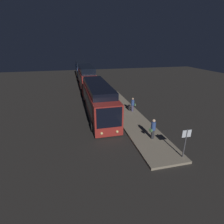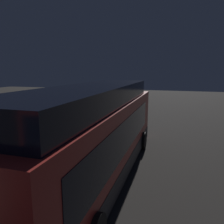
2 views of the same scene
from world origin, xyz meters
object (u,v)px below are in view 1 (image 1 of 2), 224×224
(bus_second, at_px, (87,79))
(passenger_boarding, at_px, (153,128))
(bus_lead, at_px, (98,101))
(suitcase, at_px, (129,108))
(sign_post, at_px, (186,140))
(bus_third, at_px, (81,70))
(passenger_waiting, at_px, (133,104))

(bus_second, relative_size, passenger_boarding, 5.95)
(passenger_boarding, bearing_deg, bus_lead, 3.98)
(suitcase, distance_m, sign_post, 10.23)
(bus_lead, relative_size, suitcase, 13.04)
(bus_lead, distance_m, suitcase, 4.06)
(passenger_boarding, distance_m, sign_post, 3.19)
(bus_third, xyz_separation_m, sign_post, (36.22, 4.54, -0.04))
(bus_third, bearing_deg, bus_lead, 0.00)
(sign_post, bearing_deg, passenger_waiting, -177.64)
(passenger_waiting, xyz_separation_m, sign_post, (9.67, 0.40, 0.54))
(passenger_waiting, bearing_deg, bus_third, -174.33)
(bus_second, bearing_deg, sign_post, 11.23)
(bus_second, relative_size, bus_third, 0.97)
(suitcase, xyz_separation_m, sign_post, (10.14, 0.67, 1.13))
(bus_third, bearing_deg, bus_second, -0.00)
(bus_lead, relative_size, sign_post, 5.07)
(passenger_waiting, bearing_deg, bus_second, -165.75)
(bus_third, relative_size, suitcase, 12.73)
(bus_lead, bearing_deg, suitcase, 93.67)
(passenger_boarding, bearing_deg, sign_post, 174.68)
(passenger_boarding, bearing_deg, passenger_waiting, -28.30)
(passenger_waiting, relative_size, sign_post, 0.76)
(bus_third, height_order, passenger_waiting, bus_third)
(bus_lead, distance_m, bus_third, 26.32)
(bus_lead, xyz_separation_m, passenger_boarding, (6.89, 3.56, -0.53))
(bus_second, height_order, passenger_boarding, bus_second)
(sign_post, bearing_deg, bus_third, -172.86)
(bus_third, xyz_separation_m, passenger_boarding, (33.21, 3.56, -0.51))
(suitcase, height_order, sign_post, sign_post)
(passenger_waiting, bearing_deg, passenger_boarding, -8.15)
(bus_lead, xyz_separation_m, sign_post, (9.89, 4.54, -0.07))
(bus_second, xyz_separation_m, bus_third, (-13.38, 0.00, -0.21))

